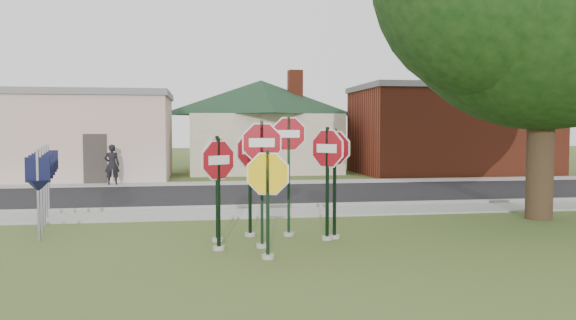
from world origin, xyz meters
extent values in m
plane|color=#415720|center=(0.00, 0.00, 0.00)|extent=(120.00, 120.00, 0.00)
cube|color=#97968F|center=(0.00, 5.50, 0.03)|extent=(60.00, 1.60, 0.06)
cube|color=black|center=(0.00, 10.00, 0.02)|extent=(60.00, 7.00, 0.04)
cube|color=#97968F|center=(0.00, 14.30, 0.03)|extent=(60.00, 1.60, 0.06)
cube|color=#97968F|center=(0.00, 6.50, 0.07)|extent=(60.00, 0.20, 0.14)
cylinder|color=gray|center=(-0.29, 1.06, 0.04)|extent=(0.24, 0.24, 0.08)
cube|color=black|center=(-0.29, 1.06, 1.30)|extent=(0.07, 0.06, 2.61)
cylinder|color=white|center=(-0.29, 1.06, 2.16)|extent=(1.13, 0.15, 1.13)
cylinder|color=maroon|center=(-0.29, 1.06, 2.16)|extent=(1.04, 0.15, 1.05)
cube|color=white|center=(-0.29, 1.06, 2.16)|extent=(0.52, 0.07, 0.18)
cylinder|color=gray|center=(-0.29, 0.07, 0.04)|extent=(0.24, 0.24, 0.08)
cube|color=black|center=(-0.29, 0.07, 1.02)|extent=(0.07, 0.06, 2.05)
cylinder|color=white|center=(-0.29, 0.07, 1.60)|extent=(1.09, 0.29, 1.12)
cylinder|color=yellow|center=(-0.29, 0.07, 1.60)|extent=(1.01, 0.28, 1.04)
cylinder|color=gray|center=(-1.17, 0.97, 0.04)|extent=(0.24, 0.24, 0.08)
cube|color=black|center=(-1.17, 0.97, 1.13)|extent=(0.08, 0.08, 2.26)
cylinder|color=white|center=(-1.17, 0.97, 1.81)|extent=(0.92, 0.67, 1.12)
cylinder|color=maroon|center=(-1.17, 0.97, 1.81)|extent=(0.85, 0.63, 1.04)
cube|color=white|center=(-1.17, 0.97, 1.81)|extent=(0.42, 0.31, 0.18)
cylinder|color=gray|center=(1.22, 1.64, 0.04)|extent=(0.24, 0.24, 0.08)
cube|color=black|center=(1.22, 1.64, 1.24)|extent=(0.08, 0.08, 2.48)
cylinder|color=white|center=(1.22, 1.64, 2.01)|extent=(0.75, 0.92, 1.18)
cylinder|color=maroon|center=(1.22, 1.64, 2.01)|extent=(0.70, 0.86, 1.09)
cube|color=white|center=(1.22, 1.64, 2.01)|extent=(0.35, 0.43, 0.19)
cylinder|color=gray|center=(0.45, 2.21, 0.04)|extent=(0.24, 0.24, 0.08)
cube|color=black|center=(0.45, 2.21, 1.38)|extent=(0.06, 0.06, 2.75)
cylinder|color=white|center=(0.45, 2.21, 2.32)|extent=(1.06, 0.12, 1.07)
cylinder|color=maroon|center=(0.45, 2.21, 2.32)|extent=(0.98, 0.12, 0.99)
cube|color=white|center=(0.45, 2.21, 2.32)|extent=(0.49, 0.06, 0.17)
cylinder|color=gray|center=(-0.42, 2.31, 0.04)|extent=(0.24, 0.24, 0.08)
cube|color=black|center=(-0.42, 2.31, 1.20)|extent=(0.08, 0.08, 2.40)
cylinder|color=white|center=(-0.42, 2.31, 1.96)|extent=(0.88, 0.67, 1.09)
cylinder|color=maroon|center=(-0.42, 2.31, 1.96)|extent=(0.82, 0.62, 1.01)
cube|color=white|center=(-0.42, 2.31, 1.96)|extent=(0.41, 0.31, 0.17)
cylinder|color=gray|center=(1.41, 1.75, 0.04)|extent=(0.24, 0.24, 0.08)
cube|color=black|center=(1.41, 1.75, 1.22)|extent=(0.08, 0.08, 2.44)
cylinder|color=white|center=(1.41, 1.75, 2.01)|extent=(0.77, 0.75, 1.06)
cylinder|color=maroon|center=(1.41, 1.75, 2.01)|extent=(0.71, 0.70, 0.98)
cube|color=white|center=(1.41, 1.75, 2.01)|extent=(0.36, 0.35, 0.17)
cylinder|color=gray|center=(-1.17, 1.82, 0.04)|extent=(0.24, 0.24, 0.08)
cube|color=black|center=(-1.17, 1.82, 1.14)|extent=(0.08, 0.08, 2.29)
cylinder|color=white|center=(-1.17, 1.82, 1.86)|extent=(0.77, 0.75, 1.06)
cylinder|color=maroon|center=(-1.17, 1.82, 1.86)|extent=(0.71, 0.70, 0.98)
cube|color=white|center=(-1.17, 1.82, 1.86)|extent=(0.36, 0.35, 0.17)
cube|color=#59595E|center=(-5.00, 2.50, 1.00)|extent=(0.05, 0.05, 2.00)
cube|color=black|center=(-5.00, 2.50, 1.55)|extent=(0.55, 0.13, 0.55)
cone|color=black|center=(-5.00, 2.50, 1.20)|extent=(0.65, 0.65, 0.25)
cube|color=#59595E|center=(-5.20, 3.50, 1.00)|extent=(0.05, 0.05, 2.00)
cube|color=black|center=(-5.20, 3.50, 1.55)|extent=(0.55, 0.09, 0.55)
cone|color=black|center=(-5.20, 3.50, 1.20)|extent=(0.62, 0.62, 0.25)
cube|color=#59595E|center=(-5.40, 4.50, 1.00)|extent=(0.05, 0.05, 2.00)
cube|color=black|center=(-5.40, 4.50, 1.55)|extent=(0.55, 0.05, 0.55)
cone|color=black|center=(-5.40, 4.50, 1.20)|extent=(0.58, 0.58, 0.25)
cube|color=#59595E|center=(-5.60, 5.50, 1.00)|extent=(0.05, 0.05, 2.00)
cube|color=black|center=(-5.60, 5.50, 1.55)|extent=(0.55, 0.05, 0.55)
cone|color=black|center=(-5.60, 5.50, 1.20)|extent=(0.58, 0.58, 0.25)
cube|color=#59595E|center=(-5.80, 6.50, 1.00)|extent=(0.05, 0.05, 2.00)
cube|color=black|center=(-5.80, 6.50, 1.55)|extent=(0.55, 0.09, 0.55)
cone|color=black|center=(-5.80, 6.50, 1.20)|extent=(0.62, 0.62, 0.25)
cube|color=#BCB7AE|center=(-9.00, 18.00, 2.00)|extent=(12.00, 6.00, 4.00)
cube|color=slate|center=(-9.00, 18.00, 4.05)|extent=(12.20, 6.20, 0.30)
cube|color=#332D28|center=(-6.00, 15.02, 1.10)|extent=(1.00, 0.10, 2.20)
cube|color=beige|center=(2.00, 22.00, 1.60)|extent=(8.00, 8.00, 3.20)
pyramid|color=black|center=(2.00, 22.00, 5.20)|extent=(11.60, 11.60, 2.00)
cube|color=maroon|center=(4.00, 22.00, 5.00)|extent=(0.80, 0.80, 1.60)
cube|color=maroon|center=(12.00, 18.50, 2.25)|extent=(10.00, 6.00, 4.50)
cube|color=slate|center=(12.00, 18.50, 4.60)|extent=(10.20, 6.20, 0.30)
cube|color=white|center=(10.00, 15.55, 2.60)|extent=(2.00, 0.08, 0.90)
cylinder|color=black|center=(7.50, 3.50, 2.56)|extent=(0.70, 0.70, 5.11)
cylinder|color=black|center=(22.00, 26.00, 2.00)|extent=(0.50, 0.50, 4.00)
sphere|color=black|center=(22.00, 26.00, 5.60)|extent=(5.60, 5.60, 5.60)
imported|color=black|center=(-5.20, 14.29, 0.91)|extent=(0.66, 0.47, 1.71)
camera|label=1|loc=(-1.55, -10.28, 2.45)|focal=35.00mm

